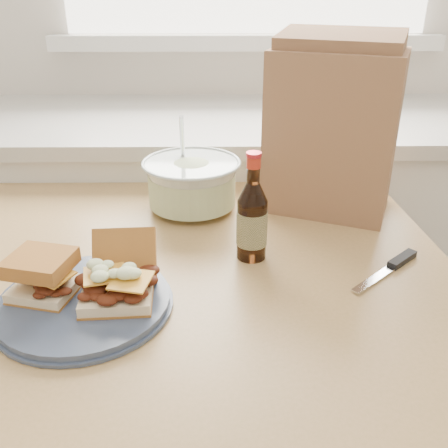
{
  "coord_description": "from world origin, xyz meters",
  "views": [
    {
      "loc": [
        -0.1,
        0.17,
        1.32
      ],
      "look_at": [
        -0.09,
        0.99,
        0.92
      ],
      "focal_mm": 40.0,
      "sensor_mm": 36.0,
      "label": 1
    }
  ],
  "objects_px": {
    "beer_bottle": "(252,220)",
    "paper_bag": "(332,133)",
    "plate": "(84,303)",
    "dining_table": "(190,312)",
    "coleslaw_bowl": "(192,186)"
  },
  "relations": [
    {
      "from": "beer_bottle",
      "to": "paper_bag",
      "type": "bearing_deg",
      "value": 29.42
    },
    {
      "from": "plate",
      "to": "beer_bottle",
      "type": "xyz_separation_m",
      "value": [
        0.28,
        0.16,
        0.07
      ]
    },
    {
      "from": "dining_table",
      "to": "paper_bag",
      "type": "xyz_separation_m",
      "value": [
        0.31,
        0.24,
        0.3
      ]
    },
    {
      "from": "beer_bottle",
      "to": "dining_table",
      "type": "bearing_deg",
      "value": 163.37
    },
    {
      "from": "beer_bottle",
      "to": "coleslaw_bowl",
      "type": "bearing_deg",
      "value": 97.15
    },
    {
      "from": "dining_table",
      "to": "plate",
      "type": "xyz_separation_m",
      "value": [
        -0.16,
        -0.15,
        0.13
      ]
    },
    {
      "from": "paper_bag",
      "to": "plate",
      "type": "bearing_deg",
      "value": -118.12
    },
    {
      "from": "plate",
      "to": "paper_bag",
      "type": "distance_m",
      "value": 0.64
    },
    {
      "from": "paper_bag",
      "to": "dining_table",
      "type": "bearing_deg",
      "value": -119.97
    },
    {
      "from": "plate",
      "to": "coleslaw_bowl",
      "type": "distance_m",
      "value": 0.42
    },
    {
      "from": "plate",
      "to": "paper_bag",
      "type": "xyz_separation_m",
      "value": [
        0.47,
        0.4,
        0.17
      ]
    },
    {
      "from": "dining_table",
      "to": "paper_bag",
      "type": "bearing_deg",
      "value": 34.52
    },
    {
      "from": "dining_table",
      "to": "coleslaw_bowl",
      "type": "height_order",
      "value": "coleslaw_bowl"
    },
    {
      "from": "plate",
      "to": "coleslaw_bowl",
      "type": "bearing_deg",
      "value": 67.59
    },
    {
      "from": "coleslaw_bowl",
      "to": "paper_bag",
      "type": "height_order",
      "value": "paper_bag"
    }
  ]
}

